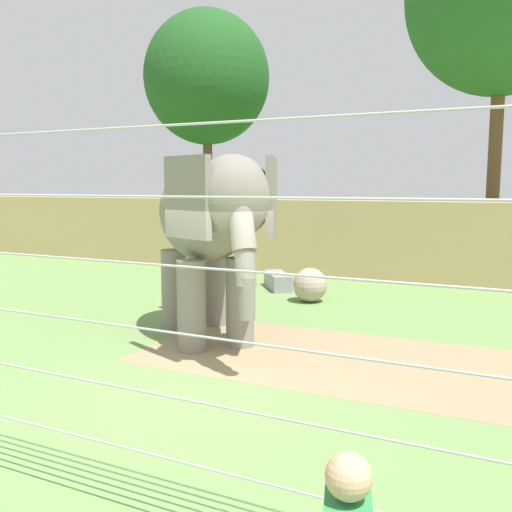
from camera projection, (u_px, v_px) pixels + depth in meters
name	position (u px, v px, depth m)	size (l,w,h in m)	color
ground_plane	(193.00, 386.00, 7.96)	(120.00, 120.00, 0.00)	#6B8E4C
dirt_patch	(322.00, 356.00, 9.32)	(6.02, 3.38, 0.01)	#937F5B
embankment_wall	(373.00, 238.00, 17.48)	(36.00, 1.80, 2.40)	tan
elephant	(209.00, 222.00, 9.95)	(3.76, 3.79, 3.36)	gray
enrichment_ball	(310.00, 285.00, 13.62)	(0.85, 0.85, 0.85)	tan
cable_fence	(22.00, 307.00, 5.11)	(10.87, 0.21, 3.47)	brown
feed_trough	(278.00, 281.00, 15.37)	(1.23, 1.42, 0.44)	gray
tree_left_of_centre	(207.00, 78.00, 25.79)	(5.87, 5.87, 10.96)	brown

